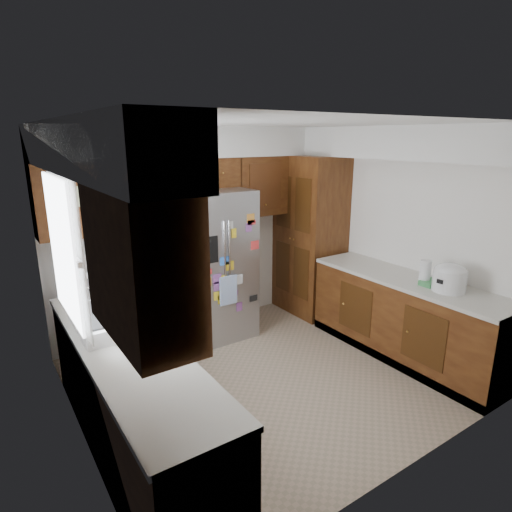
# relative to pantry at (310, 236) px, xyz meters

# --- Properties ---
(floor) EXTENTS (3.60, 3.60, 0.00)m
(floor) POSITION_rel_pantry_xyz_m (-1.50, -1.15, -1.07)
(floor) COLOR tan
(floor) RESTS_ON ground
(room_shell) EXTENTS (3.64, 3.24, 2.52)m
(room_shell) POSITION_rel_pantry_xyz_m (-1.61, -0.79, 0.75)
(room_shell) COLOR white
(room_shell) RESTS_ON ground
(left_counter_run) EXTENTS (1.36, 3.20, 0.92)m
(left_counter_run) POSITION_rel_pantry_xyz_m (-2.86, -1.12, -0.65)
(left_counter_run) COLOR #3C1B0B
(left_counter_run) RESTS_ON ground
(right_counter_run) EXTENTS (0.63, 2.25, 0.92)m
(right_counter_run) POSITION_rel_pantry_xyz_m (0.00, -1.62, -0.65)
(right_counter_run) COLOR #3C1B0B
(right_counter_run) RESTS_ON ground
(pantry) EXTENTS (0.60, 0.90, 2.15)m
(pantry) POSITION_rel_pantry_xyz_m (0.00, 0.00, 0.00)
(pantry) COLOR #3C1B0B
(pantry) RESTS_ON ground
(fridge) EXTENTS (0.90, 0.79, 1.80)m
(fridge) POSITION_rel_pantry_xyz_m (-1.50, 0.05, -0.17)
(fridge) COLOR gray
(fridge) RESTS_ON ground
(bridge_cabinet) EXTENTS (0.96, 0.34, 0.35)m
(bridge_cabinet) POSITION_rel_pantry_xyz_m (-1.50, 0.28, 0.90)
(bridge_cabinet) COLOR #3C1B0B
(bridge_cabinet) RESTS_ON fridge
(fridge_top_items) EXTENTS (0.67, 0.29, 0.28)m
(fridge_top_items) POSITION_rel_pantry_xyz_m (-1.61, 0.27, 1.20)
(fridge_top_items) COLOR #2A53B0
(fridge_top_items) RESTS_ON bridge_cabinet
(sink_assembly) EXTENTS (0.52, 0.70, 0.37)m
(sink_assembly) POSITION_rel_pantry_xyz_m (-3.00, -1.05, -0.09)
(sink_assembly) COLOR white
(sink_assembly) RESTS_ON left_counter_run
(left_counter_clutter) EXTENTS (0.34, 0.88, 0.38)m
(left_counter_clutter) POSITION_rel_pantry_xyz_m (-2.94, -0.32, -0.02)
(left_counter_clutter) COLOR black
(left_counter_clutter) RESTS_ON left_counter_run
(rice_cooker) EXTENTS (0.33, 0.32, 0.28)m
(rice_cooker) POSITION_rel_pantry_xyz_m (-0.00, -2.09, -0.01)
(rice_cooker) COLOR white
(rice_cooker) RESTS_ON right_counter_run
(paper_towel) EXTENTS (0.11, 0.11, 0.25)m
(paper_towel) POSITION_rel_pantry_xyz_m (-0.02, -1.82, -0.03)
(paper_towel) COLOR white
(paper_towel) RESTS_ON right_counter_run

